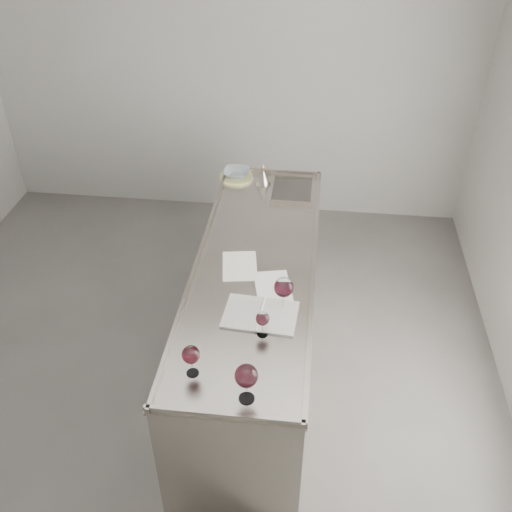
# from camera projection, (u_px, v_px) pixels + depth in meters

# --- Properties ---
(room_shell) EXTENTS (4.54, 5.04, 2.84)m
(room_shell) POSITION_uv_depth(u_px,v_px,m) (158.00, 223.00, 3.13)
(room_shell) COLOR #575451
(room_shell) RESTS_ON ground
(counter) EXTENTS (0.77, 2.42, 0.97)m
(counter) POSITION_uv_depth(u_px,v_px,m) (255.00, 318.00, 3.88)
(counter) COLOR gray
(counter) RESTS_ON ground
(wine_glass_left) EXTENTS (0.09, 0.09, 0.18)m
(wine_glass_left) POSITION_uv_depth(u_px,v_px,m) (191.00, 355.00, 2.79)
(wine_glass_left) COLOR white
(wine_glass_left) RESTS_ON counter
(wine_glass_middle) EXTENTS (0.11, 0.11, 0.22)m
(wine_glass_middle) POSITION_uv_depth(u_px,v_px,m) (246.00, 377.00, 2.64)
(wine_glass_middle) COLOR white
(wine_glass_middle) RESTS_ON counter
(wine_glass_right) EXTENTS (0.11, 0.11, 0.22)m
(wine_glass_right) POSITION_uv_depth(u_px,v_px,m) (284.00, 288.00, 3.16)
(wine_glass_right) COLOR white
(wine_glass_right) RESTS_ON counter
(wine_glass_small) EXTENTS (0.08, 0.08, 0.15)m
(wine_glass_small) POSITION_uv_depth(u_px,v_px,m) (263.00, 319.00, 3.03)
(wine_glass_small) COLOR white
(wine_glass_small) RESTS_ON counter
(notebook) EXTENTS (0.43, 0.31, 0.02)m
(notebook) POSITION_uv_depth(u_px,v_px,m) (260.00, 314.00, 3.21)
(notebook) COLOR silver
(notebook) RESTS_ON counter
(loose_paper_top) EXTENTS (0.26, 0.33, 0.00)m
(loose_paper_top) POSITION_uv_depth(u_px,v_px,m) (240.00, 266.00, 3.57)
(loose_paper_top) COLOR white
(loose_paper_top) RESTS_ON counter
(loose_paper_under) EXTENTS (0.27, 0.33, 0.00)m
(loose_paper_under) POSITION_uv_depth(u_px,v_px,m) (273.00, 286.00, 3.41)
(loose_paper_under) COLOR white
(loose_paper_under) RESTS_ON counter
(trivet) EXTENTS (0.33, 0.33, 0.02)m
(trivet) POSITION_uv_depth(u_px,v_px,m) (236.00, 177.00, 4.48)
(trivet) COLOR beige
(trivet) RESTS_ON counter
(ceramic_bowl) EXTENTS (0.20, 0.20, 0.05)m
(ceramic_bowl) POSITION_uv_depth(u_px,v_px,m) (236.00, 173.00, 4.46)
(ceramic_bowl) COLOR #88979F
(ceramic_bowl) RESTS_ON trivet
(wine_funnel) EXTENTS (0.12, 0.12, 0.18)m
(wine_funnel) POSITION_uv_depth(u_px,v_px,m) (263.00, 178.00, 4.37)
(wine_funnel) COLOR #9F988D
(wine_funnel) RESTS_ON counter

